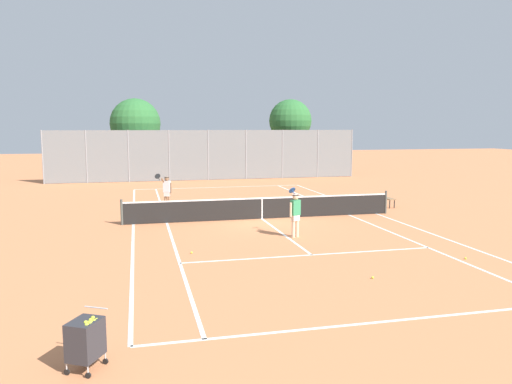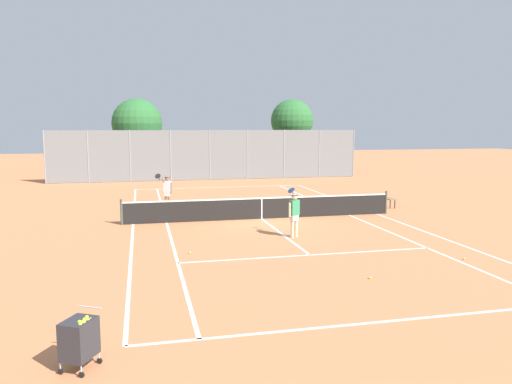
{
  "view_description": "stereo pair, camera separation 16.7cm",
  "coord_description": "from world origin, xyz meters",
  "px_view_note": "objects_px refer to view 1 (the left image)",
  "views": [
    {
      "loc": [
        -5.28,
        -20.91,
        4.01
      ],
      "look_at": [
        0.09,
        1.5,
        1.0
      ],
      "focal_mm": 35.0,
      "sensor_mm": 36.0,
      "label": 1
    },
    {
      "loc": [
        -5.12,
        -20.95,
        4.01
      ],
      "look_at": [
        0.09,
        1.5,
        1.0
      ],
      "focal_mm": 35.0,
      "sensor_mm": 36.0,
      "label": 2
    }
  ],
  "objects_px": {
    "courtside_bench": "(386,198)",
    "loose_tennis_ball_0": "(192,253)",
    "tennis_net": "(262,207)",
    "tree_behind_left": "(136,125)",
    "ball_cart": "(85,339)",
    "loose_tennis_ball_1": "(465,258)",
    "tree_behind_right": "(290,122)",
    "player_near_side": "(295,212)",
    "player_far_left": "(167,190)",
    "loose_tennis_ball_2": "(373,277)"
  },
  "relations": [
    {
      "from": "loose_tennis_ball_0",
      "to": "courtside_bench",
      "type": "relative_size",
      "value": 0.04
    },
    {
      "from": "player_far_left",
      "to": "tree_behind_right",
      "type": "distance_m",
      "value": 20.42
    },
    {
      "from": "player_far_left",
      "to": "tree_behind_right",
      "type": "bearing_deg",
      "value": 55.25
    },
    {
      "from": "loose_tennis_ball_1",
      "to": "loose_tennis_ball_2",
      "type": "bearing_deg",
      "value": -162.68
    },
    {
      "from": "ball_cart",
      "to": "player_near_side",
      "type": "bearing_deg",
      "value": 53.64
    },
    {
      "from": "tennis_net",
      "to": "loose_tennis_ball_1",
      "type": "relative_size",
      "value": 181.82
    },
    {
      "from": "loose_tennis_ball_0",
      "to": "loose_tennis_ball_2",
      "type": "height_order",
      "value": "same"
    },
    {
      "from": "player_near_side",
      "to": "tree_behind_right",
      "type": "bearing_deg",
      "value": 73.16
    },
    {
      "from": "ball_cart",
      "to": "player_far_left",
      "type": "relative_size",
      "value": 0.54
    },
    {
      "from": "loose_tennis_ball_2",
      "to": "courtside_bench",
      "type": "xyz_separation_m",
      "value": [
        6.25,
        11.06,
        0.38
      ]
    },
    {
      "from": "loose_tennis_ball_0",
      "to": "tree_behind_right",
      "type": "bearing_deg",
      "value": 66.3
    },
    {
      "from": "loose_tennis_ball_2",
      "to": "tree_behind_left",
      "type": "distance_m",
      "value": 30.26
    },
    {
      "from": "ball_cart",
      "to": "tennis_net",
      "type": "bearing_deg",
      "value": 63.84
    },
    {
      "from": "player_near_side",
      "to": "courtside_bench",
      "type": "bearing_deg",
      "value": 40.58
    },
    {
      "from": "tennis_net",
      "to": "courtside_bench",
      "type": "distance_m",
      "value": 7.25
    },
    {
      "from": "loose_tennis_ball_0",
      "to": "loose_tennis_ball_1",
      "type": "relative_size",
      "value": 1.0
    },
    {
      "from": "tennis_net",
      "to": "tree_behind_right",
      "type": "xyz_separation_m",
      "value": [
        7.58,
        20.29,
        3.92
      ]
    },
    {
      "from": "player_near_side",
      "to": "player_far_left",
      "type": "relative_size",
      "value": 1.0
    },
    {
      "from": "tennis_net",
      "to": "tree_behind_right",
      "type": "distance_m",
      "value": 22.02
    },
    {
      "from": "loose_tennis_ball_0",
      "to": "loose_tennis_ball_1",
      "type": "height_order",
      "value": "same"
    },
    {
      "from": "tree_behind_left",
      "to": "tree_behind_right",
      "type": "height_order",
      "value": "tree_behind_right"
    },
    {
      "from": "courtside_bench",
      "to": "tree_behind_left",
      "type": "distance_m",
      "value": 22.35
    },
    {
      "from": "ball_cart",
      "to": "tree_behind_left",
      "type": "xyz_separation_m",
      "value": [
        0.93,
        32.85,
        3.67
      ]
    },
    {
      "from": "courtside_bench",
      "to": "loose_tennis_ball_0",
      "type": "bearing_deg",
      "value": -145.71
    },
    {
      "from": "player_near_side",
      "to": "tree_behind_left",
      "type": "height_order",
      "value": "tree_behind_left"
    },
    {
      "from": "tennis_net",
      "to": "player_near_side",
      "type": "height_order",
      "value": "player_near_side"
    },
    {
      "from": "loose_tennis_ball_1",
      "to": "loose_tennis_ball_2",
      "type": "height_order",
      "value": "same"
    },
    {
      "from": "ball_cart",
      "to": "loose_tennis_ball_0",
      "type": "distance_m",
      "value": 7.72
    },
    {
      "from": "player_near_side",
      "to": "player_far_left",
      "type": "distance_m",
      "value": 8.64
    },
    {
      "from": "loose_tennis_ball_0",
      "to": "tree_behind_right",
      "type": "distance_m",
      "value": 28.33
    },
    {
      "from": "loose_tennis_ball_0",
      "to": "courtside_bench",
      "type": "xyz_separation_m",
      "value": [
        10.66,
        7.27,
        0.38
      ]
    },
    {
      "from": "ball_cart",
      "to": "loose_tennis_ball_0",
      "type": "height_order",
      "value": "ball_cart"
    },
    {
      "from": "player_near_side",
      "to": "tree_behind_left",
      "type": "relative_size",
      "value": 0.28
    },
    {
      "from": "loose_tennis_ball_1",
      "to": "courtside_bench",
      "type": "distance_m",
      "value": 10.25
    },
    {
      "from": "player_near_side",
      "to": "loose_tennis_ball_2",
      "type": "height_order",
      "value": "player_near_side"
    },
    {
      "from": "ball_cart",
      "to": "loose_tennis_ball_0",
      "type": "relative_size",
      "value": 14.58
    },
    {
      "from": "player_near_side",
      "to": "loose_tennis_ball_2",
      "type": "distance_m",
      "value": 5.41
    },
    {
      "from": "tennis_net",
      "to": "tree_behind_left",
      "type": "relative_size",
      "value": 1.92
    },
    {
      "from": "player_far_left",
      "to": "loose_tennis_ball_0",
      "type": "height_order",
      "value": "player_far_left"
    },
    {
      "from": "tree_behind_left",
      "to": "tree_behind_right",
      "type": "distance_m",
      "value": 12.86
    },
    {
      "from": "tree_behind_left",
      "to": "loose_tennis_ball_2",
      "type": "bearing_deg",
      "value": -78.43
    },
    {
      "from": "ball_cart",
      "to": "tree_behind_right",
      "type": "xyz_separation_m",
      "value": [
        13.78,
        32.91,
        3.9
      ]
    },
    {
      "from": "loose_tennis_ball_1",
      "to": "player_far_left",
      "type": "bearing_deg",
      "value": 125.21
    },
    {
      "from": "loose_tennis_ball_1",
      "to": "tree_behind_right",
      "type": "height_order",
      "value": "tree_behind_right"
    },
    {
      "from": "player_near_side",
      "to": "player_far_left",
      "type": "xyz_separation_m",
      "value": [
        -4.17,
        7.57,
        0.0
      ]
    },
    {
      "from": "loose_tennis_ball_0",
      "to": "loose_tennis_ball_1",
      "type": "bearing_deg",
      "value": -18.16
    },
    {
      "from": "player_far_left",
      "to": "tree_behind_left",
      "type": "relative_size",
      "value": 0.28
    },
    {
      "from": "loose_tennis_ball_0",
      "to": "tree_behind_left",
      "type": "relative_size",
      "value": 0.01
    },
    {
      "from": "loose_tennis_ball_0",
      "to": "courtside_bench",
      "type": "distance_m",
      "value": 12.9
    },
    {
      "from": "tree_behind_right",
      "to": "loose_tennis_ball_2",
      "type": "bearing_deg",
      "value": -103.1
    }
  ]
}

